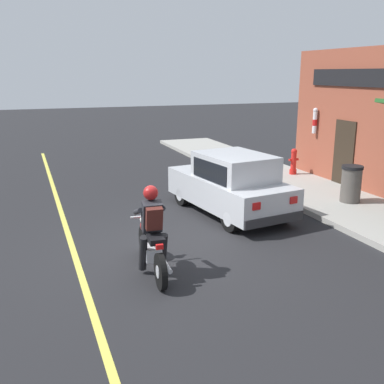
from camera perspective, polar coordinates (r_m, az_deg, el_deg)
name	(u,v)px	position (r m, az deg, el deg)	size (l,w,h in m)	color
ground_plane	(170,252)	(9.09, -2.86, -7.67)	(80.00, 80.00, 0.00)	black
sidewalk_curb	(307,190)	(13.94, 14.38, 0.24)	(2.60, 22.00, 0.14)	#9E9B93
lane_stripe	(63,218)	(11.56, -16.05, -3.23)	(0.12, 19.80, 0.01)	#D1C64C
motorcycle_with_rider	(152,237)	(8.01, -5.15, -5.69)	(0.58, 2.02, 1.62)	black
car_hatchback	(230,185)	(11.33, 4.89, 0.95)	(2.12, 3.96, 1.57)	black
trash_bin	(351,184)	(12.65, 19.55, 1.01)	(0.56, 0.56, 0.98)	#514C47
fire_hydrant	(294,162)	(15.64, 12.77, 3.78)	(0.36, 0.24, 0.88)	red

